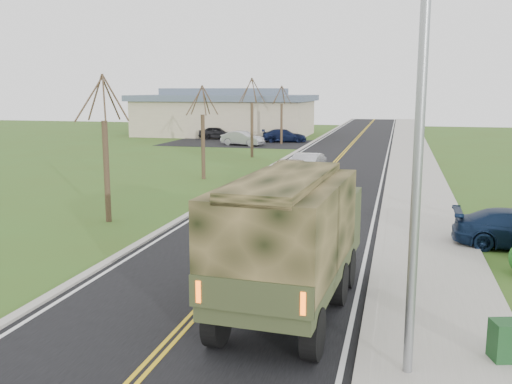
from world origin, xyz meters
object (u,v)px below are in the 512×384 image
(military_truck, at_px, (292,233))
(utility_box_near, at_px, (507,340))
(sedan_silver, at_px, (306,166))
(suv_champagne, at_px, (289,175))

(military_truck, relative_size, utility_box_near, 8.97)
(sedan_silver, bearing_deg, utility_box_near, -65.53)
(military_truck, distance_m, suv_champagne, 18.07)
(utility_box_near, bearing_deg, sedan_silver, 92.36)
(military_truck, relative_size, suv_champagne, 1.27)
(suv_champagne, bearing_deg, military_truck, -81.43)
(suv_champagne, distance_m, utility_box_near, 21.05)
(suv_champagne, height_order, sedan_silver, suv_champagne)
(suv_champagne, relative_size, utility_box_near, 7.04)
(sedan_silver, relative_size, utility_box_near, 5.70)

